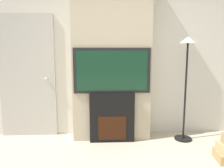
{
  "coord_description": "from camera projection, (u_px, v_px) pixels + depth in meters",
  "views": [
    {
      "loc": [
        -0.16,
        -1.7,
        1.45
      ],
      "look_at": [
        0.0,
        1.66,
        0.93
      ],
      "focal_mm": 35.0,
      "sensor_mm": 36.0,
      "label": 1
    }
  ],
  "objects": [
    {
      "name": "television",
      "position": [
        112.0,
        71.0,
        3.36
      ],
      "size": [
        1.18,
        0.07,
        0.7
      ],
      "color": "black",
      "rests_on": "fireplace"
    },
    {
      "name": "wall_back",
      "position": [
        111.0,
        56.0,
        3.7
      ],
      "size": [
        6.0,
        0.06,
        2.7
      ],
      "color": "silver",
      "rests_on": "ground_plane"
    },
    {
      "name": "floor_lamp",
      "position": [
        187.0,
        68.0,
        3.42
      ],
      "size": [
        0.28,
        0.28,
        1.66
      ],
      "color": "black",
      "rests_on": "ground_plane"
    },
    {
      "name": "chimney_breast",
      "position": [
        112.0,
        57.0,
        3.5
      ],
      "size": [
        1.24,
        0.34,
        2.7
      ],
      "color": "#BCAD8E",
      "rests_on": "ground_plane"
    },
    {
      "name": "entry_door",
      "position": [
        28.0,
        77.0,
        3.63
      ],
      "size": [
        0.91,
        0.09,
        2.04
      ],
      "color": "#BCB7AD",
      "rests_on": "ground_plane"
    },
    {
      "name": "fireplace",
      "position": [
        112.0,
        117.0,
        3.48
      ],
      "size": [
        0.71,
        0.15,
        0.79
      ],
      "color": "black",
      "rests_on": "ground_plane"
    }
  ]
}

